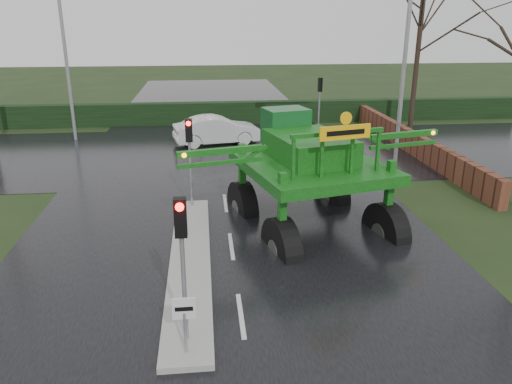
{
  "coord_description": "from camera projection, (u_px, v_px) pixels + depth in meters",
  "views": [
    {
      "loc": [
        -0.76,
        -10.63,
        6.99
      ],
      "look_at": [
        0.76,
        3.56,
        2.0
      ],
      "focal_mm": 35.0,
      "sensor_mm": 36.0,
      "label": 1
    }
  ],
  "objects": [
    {
      "name": "crop_sprayer",
      "position": [
        280.0,
        171.0,
        15.25
      ],
      "size": [
        9.45,
        6.93,
        5.42
      ],
      "rotation": [
        0.0,
        0.0,
        0.24
      ],
      "color": "black",
      "rests_on": "ground"
    },
    {
      "name": "traffic_signal_mid",
      "position": [
        189.0,
        144.0,
        18.41
      ],
      "size": [
        0.26,
        0.33,
        3.52
      ],
      "color": "gray",
      "rests_on": "ground"
    },
    {
      "name": "traffic_signal_near",
      "position": [
        182.0,
        240.0,
        10.43
      ],
      "size": [
        0.26,
        0.33,
        3.52
      ],
      "color": "gray",
      "rests_on": "ground"
    },
    {
      "name": "road_main",
      "position": [
        223.0,
        187.0,
        21.75
      ],
      "size": [
        14.0,
        80.0,
        0.02
      ],
      "primitive_type": "cube",
      "color": "black",
      "rests_on": "ground"
    },
    {
      "name": "hedge_row",
      "position": [
        214.0,
        113.0,
        34.64
      ],
      "size": [
        44.0,
        0.9,
        1.5
      ],
      "primitive_type": "cube",
      "color": "black",
      "rests_on": "ground"
    },
    {
      "name": "traffic_signal_far",
      "position": [
        320.0,
        93.0,
        30.94
      ],
      "size": [
        0.26,
        0.33,
        3.52
      ],
      "rotation": [
        0.0,
        0.0,
        3.14
      ],
      "color": "gray",
      "rests_on": "ground"
    },
    {
      "name": "street_light_right",
      "position": [
        400.0,
        41.0,
        22.47
      ],
      "size": [
        3.85,
        0.3,
        10.0
      ],
      "color": "gray",
      "rests_on": "ground"
    },
    {
      "name": "ground",
      "position": [
        241.0,
        316.0,
        12.36
      ],
      "size": [
        140.0,
        140.0,
        0.0
      ],
      "primitive_type": "plane",
      "color": "black",
      "rests_on": "ground"
    },
    {
      "name": "white_sedan",
      "position": [
        217.0,
        144.0,
        29.19
      ],
      "size": [
        5.24,
        2.64,
        1.65
      ],
      "primitive_type": "imported",
      "rotation": [
        0.0,
        0.0,
        1.76
      ],
      "color": "silver",
      "rests_on": "ground"
    },
    {
      "name": "keep_left_sign",
      "position": [
        184.0,
        317.0,
        10.48
      ],
      "size": [
        0.5,
        0.07,
        1.35
      ],
      "color": "gray",
      "rests_on": "ground"
    },
    {
      "name": "brick_wall",
      "position": [
        403.0,
        137.0,
        28.24
      ],
      "size": [
        0.4,
        20.0,
        1.2
      ],
      "primitive_type": "cube",
      "color": "#592D1E",
      "rests_on": "ground"
    },
    {
      "name": "street_light_left_far",
      "position": [
        69.0,
        37.0,
        28.34
      ],
      "size": [
        3.85,
        0.3,
        10.0
      ],
      "color": "gray",
      "rests_on": "ground"
    },
    {
      "name": "median_island",
      "position": [
        190.0,
        260.0,
        15.02
      ],
      "size": [
        1.2,
        10.0,
        0.16
      ],
      "primitive_type": "cube",
      "color": "gray",
      "rests_on": "ground"
    },
    {
      "name": "tree_right_far",
      "position": [
        420.0,
        26.0,
        31.24
      ],
      "size": [
        7.0,
        7.0,
        12.05
      ],
      "color": "black",
      "rests_on": "ground"
    },
    {
      "name": "road_cross",
      "position": [
        218.0,
        152.0,
        27.38
      ],
      "size": [
        80.0,
        12.0,
        0.02
      ],
      "primitive_type": "cube",
      "color": "black",
      "rests_on": "ground"
    }
  ]
}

